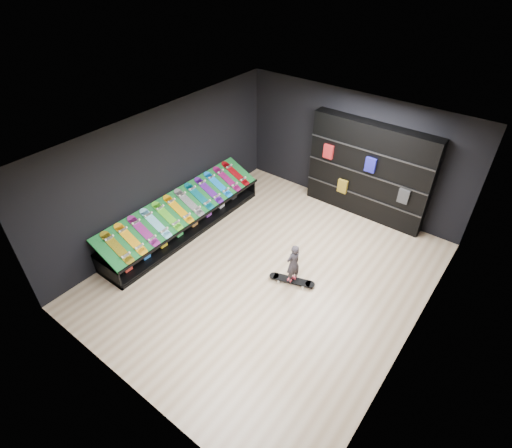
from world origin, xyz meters
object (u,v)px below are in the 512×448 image
Objects in this scene: display_rack at (184,222)px; child at (293,270)px; back_shelving at (368,171)px; floor_skateboard at (292,281)px.

display_rack is 8.13× the size of child.
display_rack is at bearing -133.14° from back_shelving.
display_rack is at bearing -72.18° from child.
child is (0.00, 0.00, 0.32)m from floor_skateboard.
display_rack reaches higher than floor_skateboard.
back_shelving reaches higher than floor_skateboard.
back_shelving is at bearing 46.86° from display_rack.
child is (3.09, 0.08, 0.12)m from display_rack.
display_rack is 3.10m from floor_skateboard.
back_shelving is 5.52× the size of child.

